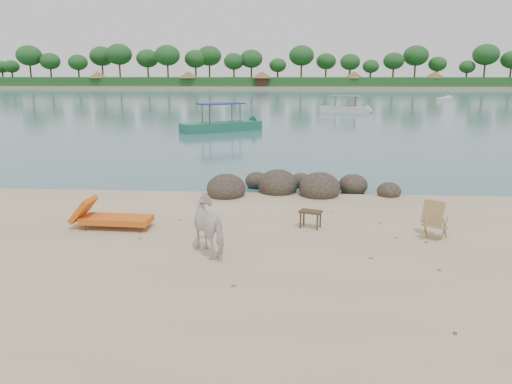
% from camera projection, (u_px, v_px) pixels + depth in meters
% --- Properties ---
extents(water, '(400.00, 400.00, 0.00)m').
position_uv_depth(water, '(291.00, 95.00, 98.44)').
color(water, '#35626B').
rests_on(water, ground).
extents(far_shore, '(420.00, 90.00, 1.40)m').
position_uv_depth(far_shore, '(291.00, 86.00, 176.10)').
color(far_shore, tan).
rests_on(far_shore, ground).
extents(far_scenery, '(420.00, 18.00, 9.50)m').
position_uv_depth(far_scenery, '(291.00, 77.00, 143.04)').
color(far_scenery, '#1E4C1E').
rests_on(far_scenery, ground).
extents(boulders, '(6.45, 3.03, 1.03)m').
position_uv_depth(boulders, '(290.00, 187.00, 16.95)').
color(boulders, '#302720').
rests_on(boulders, ground).
extents(cow, '(1.45, 1.64, 1.28)m').
position_uv_depth(cow, '(213.00, 226.00, 11.16)').
color(cow, white).
rests_on(cow, ground).
extents(side_table, '(0.66, 0.53, 0.46)m').
position_uv_depth(side_table, '(310.00, 220.00, 13.05)').
color(side_table, '#342615').
rests_on(side_table, ground).
extents(lounge_chair, '(2.28, 0.90, 0.67)m').
position_uv_depth(lounge_chair, '(117.00, 217.00, 13.00)').
color(lounge_chair, orange).
rests_on(lounge_chair, ground).
extents(deck_chair, '(0.81, 0.83, 0.88)m').
position_uv_depth(deck_chair, '(435.00, 222.00, 12.15)').
color(deck_chair, '#A28F51').
rests_on(deck_chair, ground).
extents(boat_near, '(6.38, 4.92, 3.24)m').
position_uv_depth(boat_near, '(221.00, 108.00, 35.42)').
color(boat_near, '#1D684D').
rests_on(boat_near, water).
extents(boat_mid, '(6.04, 2.51, 2.88)m').
position_uv_depth(boat_mid, '(345.00, 98.00, 53.22)').
color(boat_mid, silver).
rests_on(boat_mid, water).
extents(boat_far, '(3.82, 5.07, 0.61)m').
position_uv_depth(boat_far, '(445.00, 98.00, 77.08)').
color(boat_far, silver).
rests_on(boat_far, water).
extents(dead_leaves, '(7.02, 7.11, 0.00)m').
position_uv_depth(dead_leaves, '(329.00, 247.00, 11.68)').
color(dead_leaves, brown).
rests_on(dead_leaves, ground).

